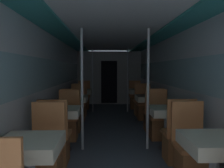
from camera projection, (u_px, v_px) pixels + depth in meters
wall_left at (55, 84)px, 4.84m from camera, size 0.05×9.62×2.11m
wall_right at (170, 83)px, 4.93m from camera, size 0.05×9.62×2.11m
ceiling_panel at (113, 35)px, 4.81m from camera, size 2.59×9.62×0.07m
bulkhead_far at (109, 78)px, 8.77m from camera, size 2.54×0.09×2.11m
dining_table_left_0 at (30, 150)px, 2.12m from camera, size 0.60×0.60×0.74m
chair_left_far_0 at (46, 159)px, 2.71m from camera, size 0.42×0.42×0.99m
dining_table_left_1 at (63, 114)px, 3.79m from camera, size 0.60×0.60×0.74m
chair_left_near_1 at (56, 144)px, 3.25m from camera, size 0.42×0.42×0.99m
chair_left_far_1 at (68, 124)px, 4.38m from camera, size 0.42×0.42×0.99m
support_pole_left_1 at (82, 90)px, 3.77m from camera, size 0.05×0.05×2.11m
dining_table_left_2 at (75, 100)px, 5.46m from camera, size 0.60×0.60×0.74m
chair_left_near_2 at (72, 118)px, 4.92m from camera, size 0.42×0.42×0.99m
chair_left_far_2 at (78, 109)px, 6.05m from camera, size 0.42×0.42×0.99m
dining_table_left_3 at (82, 93)px, 7.13m from camera, size 0.60×0.60×0.74m
chair_left_near_3 at (80, 106)px, 6.59m from camera, size 0.42×0.42×0.99m
chair_left_far_3 at (84, 100)px, 7.72m from camera, size 0.42×0.42×0.99m
support_pole_left_3 at (93, 80)px, 7.11m from camera, size 0.05×0.05×2.11m
dining_table_right_0 at (215, 148)px, 2.18m from camera, size 0.60×0.60×0.74m
chair_right_far_0 at (191, 157)px, 2.77m from camera, size 0.42×0.42×0.99m
dining_table_right_1 at (167, 113)px, 3.85m from camera, size 0.60×0.60×0.74m
chair_right_near_1 at (177, 142)px, 3.31m from camera, size 0.42×0.42×0.99m
chair_right_far_1 at (159, 124)px, 4.44m from camera, size 0.42×0.42×0.99m
support_pole_right_1 at (148, 90)px, 3.81m from camera, size 0.05×0.05×2.11m
dining_table_right_2 at (148, 100)px, 5.52m from camera, size 0.60×0.60×0.74m
chair_right_near_2 at (153, 118)px, 4.98m from camera, size 0.42×0.42×0.99m
chair_right_far_2 at (144, 109)px, 6.11m from camera, size 0.42×0.42×0.99m
dining_table_right_3 at (138, 93)px, 7.19m from camera, size 0.60×0.60×0.74m
chair_right_near_3 at (141, 105)px, 6.65m from camera, size 0.42×0.42×0.99m
chair_right_far_3 at (135, 100)px, 7.78m from camera, size 0.42×0.42×0.99m
support_pole_right_3 at (128, 80)px, 7.15m from camera, size 0.05×0.05×2.11m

